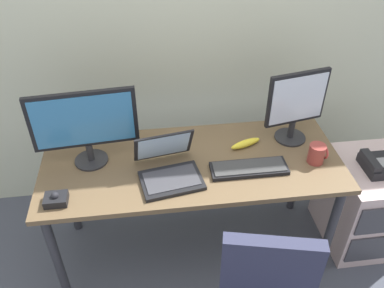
# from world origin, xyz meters

# --- Properties ---
(ground_plane) EXTENTS (8.00, 8.00, 0.00)m
(ground_plane) POSITION_xyz_m (0.00, 0.00, 0.00)
(ground_plane) COLOR #474B56
(desk) EXTENTS (1.63, 0.67, 0.74)m
(desk) POSITION_xyz_m (0.00, 0.00, 0.66)
(desk) COLOR brown
(desk) RESTS_ON ground
(file_cabinet) EXTENTS (0.42, 0.53, 0.60)m
(file_cabinet) POSITION_xyz_m (1.09, -0.02, 0.30)
(file_cabinet) COLOR beige
(file_cabinet) RESTS_ON ground
(desk_phone) EXTENTS (0.17, 0.20, 0.09)m
(desk_phone) POSITION_xyz_m (1.08, -0.04, 0.63)
(desk_phone) COLOR black
(desk_phone) RESTS_ON file_cabinet
(monitor_main) EXTENTS (0.54, 0.18, 0.43)m
(monitor_main) POSITION_xyz_m (-0.54, 0.07, 0.99)
(monitor_main) COLOR #262628
(monitor_main) RESTS_ON desk
(monitor_side) EXTENTS (0.35, 0.18, 0.43)m
(monitor_side) POSITION_xyz_m (0.60, 0.14, 0.98)
(monitor_side) COLOR #262628
(monitor_side) RESTS_ON desk
(keyboard) EXTENTS (0.41, 0.14, 0.03)m
(keyboard) POSITION_xyz_m (0.29, -0.11, 0.75)
(keyboard) COLOR black
(keyboard) RESTS_ON desk
(laptop) EXTENTS (0.36, 0.36, 0.22)m
(laptop) POSITION_xyz_m (-0.13, -0.09, 0.79)
(laptop) COLOR black
(laptop) RESTS_ON desk
(trackball_mouse) EXTENTS (0.11, 0.09, 0.07)m
(trackball_mouse) POSITION_xyz_m (-0.69, -0.22, 0.76)
(trackball_mouse) COLOR black
(trackball_mouse) RESTS_ON desk
(coffee_mug) EXTENTS (0.10, 0.09, 0.11)m
(coffee_mug) POSITION_xyz_m (0.67, -0.09, 0.80)
(coffee_mug) COLOR brown
(coffee_mug) RESTS_ON desk
(banana) EXTENTS (0.19, 0.11, 0.04)m
(banana) POSITION_xyz_m (0.32, 0.10, 0.76)
(banana) COLOR yellow
(banana) RESTS_ON desk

